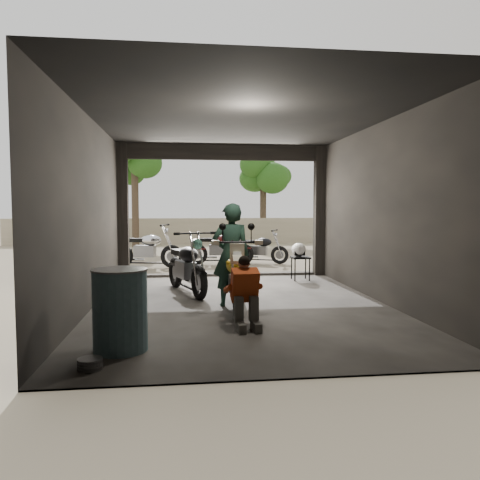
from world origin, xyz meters
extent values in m
plane|color=#7A6D56|center=(0.00, 0.00, 0.00)|extent=(80.00, 80.00, 0.00)
cube|color=#2D2B28|center=(0.00, 0.00, 0.01)|extent=(5.00, 7.00, 0.02)
plane|color=black|center=(0.00, 0.00, 3.20)|extent=(7.00, 7.00, 0.00)
cube|color=black|center=(0.00, -3.50, 1.60)|extent=(5.00, 0.02, 3.20)
cube|color=black|center=(-2.50, 0.00, 1.60)|extent=(0.02, 7.00, 3.20)
cube|color=black|center=(2.50, 0.00, 1.60)|extent=(0.02, 7.00, 3.20)
cube|color=black|center=(-2.38, 3.38, 1.60)|extent=(0.24, 0.24, 3.20)
cube|color=black|center=(2.38, 3.38, 1.60)|extent=(0.24, 0.24, 3.20)
cube|color=black|center=(0.00, 3.42, 3.02)|extent=(5.00, 0.16, 0.36)
cube|color=#2D2B28|center=(0.00, 3.50, 0.04)|extent=(5.00, 0.25, 0.08)
cube|color=gray|center=(0.00, 14.00, 0.60)|extent=(18.00, 0.30, 1.20)
cylinder|color=#382B1E|center=(-3.00, 12.50, 1.79)|extent=(0.30, 0.30, 3.58)
ellipsoid|color=#1E4C14|center=(-3.00, 12.50, 4.03)|extent=(2.20, 2.20, 3.14)
cylinder|color=#382B1E|center=(2.80, 14.00, 1.60)|extent=(0.30, 0.30, 3.20)
ellipsoid|color=#1E4C14|center=(2.80, 14.00, 3.60)|extent=(2.20, 2.20, 2.80)
imported|color=#172F26|center=(-0.17, -0.01, 0.89)|extent=(0.65, 0.44, 1.77)
cube|color=black|center=(1.72, 2.60, 0.54)|extent=(0.41, 0.41, 0.04)
cylinder|color=black|center=(1.55, 2.43, 0.27)|extent=(0.03, 0.03, 0.54)
cylinder|color=black|center=(1.89, 2.43, 0.27)|extent=(0.03, 0.03, 0.54)
cylinder|color=black|center=(1.55, 2.77, 0.27)|extent=(0.03, 0.03, 0.54)
cylinder|color=black|center=(1.89, 2.77, 0.27)|extent=(0.03, 0.03, 0.54)
ellipsoid|color=white|center=(1.68, 2.63, 0.72)|extent=(0.35, 0.37, 0.32)
cylinder|color=#436670|center=(-1.72, -2.38, 0.49)|extent=(0.76, 0.76, 0.98)
cylinder|color=black|center=(3.43, 2.52, 1.17)|extent=(0.08, 0.08, 2.34)
cylinder|color=white|center=(3.43, 2.50, 2.13)|extent=(0.85, 0.03, 0.85)
camera|label=1|loc=(-0.98, -7.90, 1.70)|focal=35.00mm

